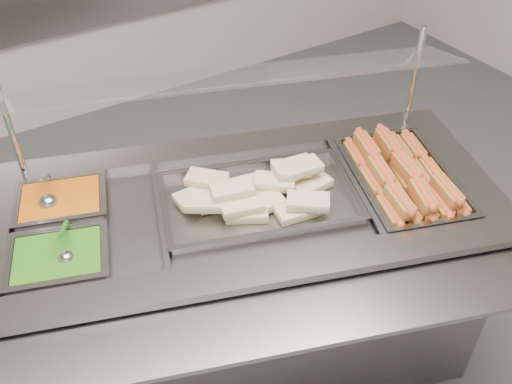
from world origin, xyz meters
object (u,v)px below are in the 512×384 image
serving_spoon (66,253)px  pan_hotdogs (401,183)px  steam_counter (244,281)px  sneeze_guard (228,80)px  ladle (48,202)px  pan_wraps (259,202)px

serving_spoon → pan_hotdogs: bearing=-12.1°
steam_counter → pan_hotdogs: 0.68m
sneeze_guard → ladle: size_ratio=8.77×
steam_counter → sneeze_guard: size_ratio=1.24×
pan_hotdogs → pan_wraps: size_ratio=0.82×
sneeze_guard → pan_hotdogs: bearing=-38.3°
pan_wraps → ladle: 0.69m
steam_counter → sneeze_guard: sneeze_guard is taller
steam_counter → sneeze_guard: bearing=71.0°
steam_counter → pan_wraps: (0.05, -0.02, 0.39)m
pan_wraps → steam_counter: bearing=161.0°
pan_hotdogs → ladle: size_ratio=3.34×
sneeze_guard → pan_hotdogs: sneeze_guard is taller
pan_wraps → ladle: (-0.61, 0.34, 0.03)m
ladle → serving_spoon: size_ratio=1.06×
ladle → serving_spoon: (-0.02, -0.26, 0.00)m
sneeze_guard → ladle: bearing=168.3°
steam_counter → ladle: (-0.55, 0.32, 0.42)m
sneeze_guard → ladle: sneeze_guard is taller
sneeze_guard → pan_wraps: 0.41m
sneeze_guard → ladle: (-0.62, 0.13, -0.33)m
serving_spoon → sneeze_guard: bearing=11.9°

